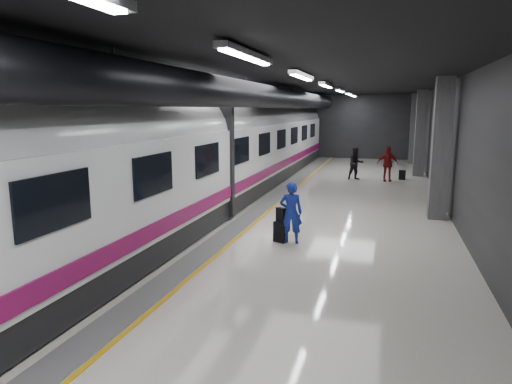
% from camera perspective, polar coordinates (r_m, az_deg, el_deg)
% --- Properties ---
extents(ground, '(40.00, 40.00, 0.00)m').
position_cam_1_polar(ground, '(14.27, 3.81, -3.91)').
color(ground, silver).
rests_on(ground, ground).
extents(platform_hall, '(10.02, 40.02, 4.51)m').
position_cam_1_polar(platform_hall, '(14.83, 3.68, 10.43)').
color(platform_hall, black).
rests_on(platform_hall, ground).
extents(train, '(3.05, 38.00, 4.05)m').
position_cam_1_polar(train, '(14.93, -8.41, 4.70)').
color(train, black).
rests_on(train, ground).
extents(traveler_main, '(0.68, 0.52, 1.65)m').
position_cam_1_polar(traveler_main, '(12.03, 4.39, -2.57)').
color(traveler_main, '#1643A8').
rests_on(traveler_main, ground).
extents(suitcase_main, '(0.39, 0.32, 0.56)m').
position_cam_1_polar(suitcase_main, '(12.23, 3.09, -4.99)').
color(suitcase_main, black).
rests_on(suitcase_main, ground).
extents(shoulder_bag, '(0.32, 0.29, 0.38)m').
position_cam_1_polar(shoulder_bag, '(12.13, 3.19, -2.85)').
color(shoulder_bag, black).
rests_on(shoulder_bag, suitcase_main).
extents(traveler_far_a, '(0.99, 0.90, 1.65)m').
position_cam_1_polar(traveler_far_a, '(23.41, 12.37, 3.52)').
color(traveler_far_a, black).
rests_on(traveler_far_a, ground).
extents(traveler_far_b, '(1.06, 0.57, 1.72)m').
position_cam_1_polar(traveler_far_b, '(23.29, 16.11, 3.41)').
color(traveler_far_b, maroon).
rests_on(traveler_far_b, ground).
extents(suitcase_far, '(0.33, 0.22, 0.48)m').
position_cam_1_polar(suitcase_far, '(24.11, 17.80, 2.05)').
color(suitcase_far, black).
rests_on(suitcase_far, ground).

